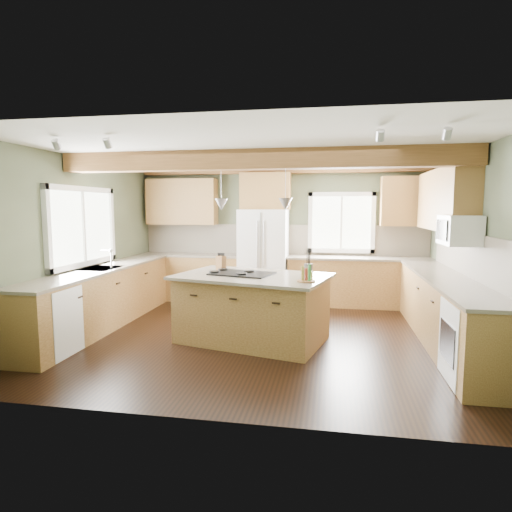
# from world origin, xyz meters

# --- Properties ---
(floor) EXTENTS (5.60, 5.60, 0.00)m
(floor) POSITION_xyz_m (0.00, 0.00, 0.00)
(floor) COLOR black
(floor) RESTS_ON ground
(ceiling) EXTENTS (5.60, 5.60, 0.00)m
(ceiling) POSITION_xyz_m (0.00, 0.00, 2.60)
(ceiling) COLOR silver
(ceiling) RESTS_ON wall_back
(wall_back) EXTENTS (5.60, 0.00, 5.60)m
(wall_back) POSITION_xyz_m (0.00, 2.50, 1.30)
(wall_back) COLOR #3F4732
(wall_back) RESTS_ON ground
(wall_left) EXTENTS (0.00, 5.00, 5.00)m
(wall_left) POSITION_xyz_m (-2.80, 0.00, 1.30)
(wall_left) COLOR #3F4732
(wall_left) RESTS_ON ground
(wall_right) EXTENTS (0.00, 5.00, 5.00)m
(wall_right) POSITION_xyz_m (2.80, 0.00, 1.30)
(wall_right) COLOR #3F4732
(wall_right) RESTS_ON ground
(ceiling_beam) EXTENTS (5.55, 0.26, 0.26)m
(ceiling_beam) POSITION_xyz_m (0.00, -0.22, 2.47)
(ceiling_beam) COLOR #563618
(ceiling_beam) RESTS_ON ceiling
(soffit_trim) EXTENTS (5.55, 0.20, 0.10)m
(soffit_trim) POSITION_xyz_m (0.00, 2.40, 2.54)
(soffit_trim) COLOR #563618
(soffit_trim) RESTS_ON ceiling
(backsplash_back) EXTENTS (5.58, 0.03, 0.58)m
(backsplash_back) POSITION_xyz_m (0.00, 2.48, 1.21)
(backsplash_back) COLOR brown
(backsplash_back) RESTS_ON wall_back
(backsplash_right) EXTENTS (0.03, 3.70, 0.58)m
(backsplash_right) POSITION_xyz_m (2.78, 0.05, 1.21)
(backsplash_right) COLOR brown
(backsplash_right) RESTS_ON wall_right
(base_cab_back_left) EXTENTS (2.02, 0.60, 0.88)m
(base_cab_back_left) POSITION_xyz_m (-1.79, 2.20, 0.44)
(base_cab_back_left) COLOR brown
(base_cab_back_left) RESTS_ON floor
(counter_back_left) EXTENTS (2.06, 0.64, 0.04)m
(counter_back_left) POSITION_xyz_m (-1.79, 2.20, 0.90)
(counter_back_left) COLOR #4B4237
(counter_back_left) RESTS_ON base_cab_back_left
(base_cab_back_right) EXTENTS (2.62, 0.60, 0.88)m
(base_cab_back_right) POSITION_xyz_m (1.49, 2.20, 0.44)
(base_cab_back_right) COLOR brown
(base_cab_back_right) RESTS_ON floor
(counter_back_right) EXTENTS (2.66, 0.64, 0.04)m
(counter_back_right) POSITION_xyz_m (1.49, 2.20, 0.90)
(counter_back_right) COLOR #4B4237
(counter_back_right) RESTS_ON base_cab_back_right
(base_cab_left) EXTENTS (0.60, 3.70, 0.88)m
(base_cab_left) POSITION_xyz_m (-2.50, 0.05, 0.44)
(base_cab_left) COLOR brown
(base_cab_left) RESTS_ON floor
(counter_left) EXTENTS (0.64, 3.74, 0.04)m
(counter_left) POSITION_xyz_m (-2.50, 0.05, 0.90)
(counter_left) COLOR #4B4237
(counter_left) RESTS_ON base_cab_left
(base_cab_right) EXTENTS (0.60, 3.70, 0.88)m
(base_cab_right) POSITION_xyz_m (2.50, 0.05, 0.44)
(base_cab_right) COLOR brown
(base_cab_right) RESTS_ON floor
(counter_right) EXTENTS (0.64, 3.74, 0.04)m
(counter_right) POSITION_xyz_m (2.50, 0.05, 0.90)
(counter_right) COLOR #4B4237
(counter_right) RESTS_ON base_cab_right
(upper_cab_back_left) EXTENTS (1.40, 0.35, 0.90)m
(upper_cab_back_left) POSITION_xyz_m (-1.99, 2.33, 1.95)
(upper_cab_back_left) COLOR brown
(upper_cab_back_left) RESTS_ON wall_back
(upper_cab_over_fridge) EXTENTS (0.96, 0.35, 0.70)m
(upper_cab_over_fridge) POSITION_xyz_m (-0.30, 2.33, 2.15)
(upper_cab_over_fridge) COLOR brown
(upper_cab_over_fridge) RESTS_ON wall_back
(upper_cab_right) EXTENTS (0.35, 2.20, 0.90)m
(upper_cab_right) POSITION_xyz_m (2.62, 0.90, 1.95)
(upper_cab_right) COLOR brown
(upper_cab_right) RESTS_ON wall_right
(upper_cab_back_corner) EXTENTS (0.90, 0.35, 0.90)m
(upper_cab_back_corner) POSITION_xyz_m (2.30, 2.33, 1.95)
(upper_cab_back_corner) COLOR brown
(upper_cab_back_corner) RESTS_ON wall_back
(window_left) EXTENTS (0.04, 1.60, 1.05)m
(window_left) POSITION_xyz_m (-2.78, 0.05, 1.55)
(window_left) COLOR white
(window_left) RESTS_ON wall_left
(window_back) EXTENTS (1.10, 0.04, 1.00)m
(window_back) POSITION_xyz_m (1.15, 2.48, 1.55)
(window_back) COLOR white
(window_back) RESTS_ON wall_back
(sink) EXTENTS (0.50, 0.65, 0.03)m
(sink) POSITION_xyz_m (-2.50, 0.05, 0.91)
(sink) COLOR #262628
(sink) RESTS_ON counter_left
(faucet) EXTENTS (0.02, 0.02, 0.28)m
(faucet) POSITION_xyz_m (-2.32, 0.05, 1.05)
(faucet) COLOR #B2B2B7
(faucet) RESTS_ON sink
(dishwasher) EXTENTS (0.60, 0.60, 0.84)m
(dishwasher) POSITION_xyz_m (-2.49, -1.25, 0.43)
(dishwasher) COLOR white
(dishwasher) RESTS_ON floor
(oven) EXTENTS (0.60, 0.72, 0.84)m
(oven) POSITION_xyz_m (2.49, -1.25, 0.43)
(oven) COLOR white
(oven) RESTS_ON floor
(microwave) EXTENTS (0.40, 0.70, 0.38)m
(microwave) POSITION_xyz_m (2.58, -0.05, 1.55)
(microwave) COLOR white
(microwave) RESTS_ON wall_right
(pendant_left) EXTENTS (0.18, 0.18, 0.16)m
(pendant_left) POSITION_xyz_m (-0.55, -0.10, 1.88)
(pendant_left) COLOR #B2B2B7
(pendant_left) RESTS_ON ceiling
(pendant_right) EXTENTS (0.18, 0.18, 0.16)m
(pendant_right) POSITION_xyz_m (0.37, -0.33, 1.88)
(pendant_right) COLOR #B2B2B7
(pendant_right) RESTS_ON ceiling
(refrigerator) EXTENTS (0.90, 0.74, 1.80)m
(refrigerator) POSITION_xyz_m (-0.30, 2.12, 0.90)
(refrigerator) COLOR white
(refrigerator) RESTS_ON floor
(island) EXTENTS (2.11, 1.58, 0.88)m
(island) POSITION_xyz_m (-0.09, -0.22, 0.44)
(island) COLOR brown
(island) RESTS_ON floor
(island_top) EXTENTS (2.26, 1.73, 0.04)m
(island_top) POSITION_xyz_m (-0.09, -0.22, 0.90)
(island_top) COLOR #4B4237
(island_top) RESTS_ON island
(cooktop) EXTENTS (0.93, 0.73, 0.02)m
(cooktop) POSITION_xyz_m (-0.24, -0.18, 0.93)
(cooktop) COLOR black
(cooktop) RESTS_ON island_top
(knife_block) EXTENTS (0.16, 0.15, 0.21)m
(knife_block) POSITION_xyz_m (-0.63, 0.15, 1.03)
(knife_block) COLOR brown
(knife_block) RESTS_ON island_top
(utensil_crock) EXTENTS (0.14, 0.14, 0.16)m
(utensil_crock) POSITION_xyz_m (0.66, -0.10, 1.00)
(utensil_crock) COLOR #3A342E
(utensil_crock) RESTS_ON island_top
(bottle_tray) EXTENTS (0.25, 0.25, 0.21)m
(bottle_tray) POSITION_xyz_m (0.67, -0.61, 1.03)
(bottle_tray) COLOR brown
(bottle_tray) RESTS_ON island_top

